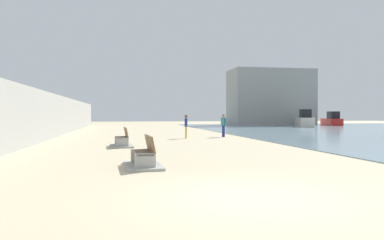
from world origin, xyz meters
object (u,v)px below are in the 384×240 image
Objects in this scene: boat_far_left at (304,120)px; bench_near at (143,159)px; person_standing at (223,124)px; person_walking at (186,125)px; bench_far at (122,142)px; boat_far_right at (332,120)px.

bench_near is at bearing -123.90° from boat_far_left.
bench_near is 1.30× the size of person_standing.
person_walking is 0.21× the size of boat_far_left.
bench_far is 42.43m from boat_far_right.
person_walking is at bearing -158.48° from person_standing.
person_standing is (6.47, 14.39, 0.73)m from bench_near.
person_standing is 24.76m from boat_far_left.
boat_far_left reaches higher than boat_far_right.
bench_far is 1.30× the size of person_standing.
bench_near is at bearing -105.03° from person_walking.
boat_far_right is at bearing 46.24° from person_standing.
person_standing is at bearing -133.76° from boat_far_right.
person_standing reaches higher than bench_near.
person_standing is at bearing -130.05° from boat_far_left.
bench_far is 1.34× the size of person_walking.
person_walking is at bearing 74.97° from bench_near.
bench_far is 0.29× the size of boat_far_left.
bench_near is at bearing -127.41° from boat_far_right.
bench_near is at bearing -84.87° from bench_far.
person_walking is at bearing 53.37° from bench_far.
boat_far_left reaches higher than person_standing.
person_walking is 3.14m from person_standing.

